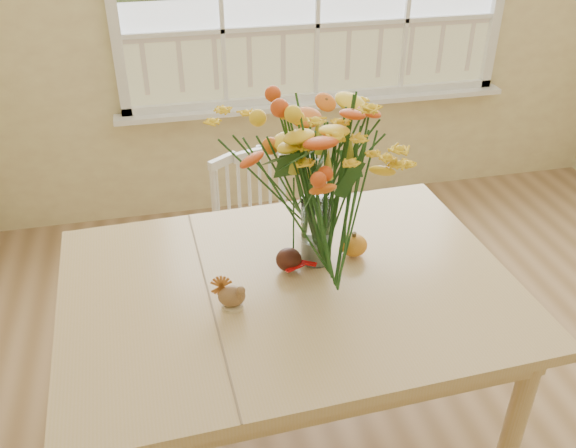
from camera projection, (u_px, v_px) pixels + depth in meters
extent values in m
cube|color=white|center=(317.00, 104.00, 3.72)|extent=(2.42, 0.12, 0.03)
cube|color=tan|center=(289.00, 288.00, 2.03)|extent=(1.52, 1.12, 0.04)
cube|color=tan|center=(289.00, 304.00, 2.07)|extent=(1.40, 0.99, 0.10)
cylinder|color=tan|center=(105.00, 327.00, 2.46)|extent=(0.07, 0.07, 0.76)
cylinder|color=tan|center=(513.00, 430.00, 2.02)|extent=(0.07, 0.07, 0.76)
cylinder|color=tan|center=(403.00, 277.00, 2.75)|extent=(0.07, 0.07, 0.76)
cube|color=white|center=(267.00, 255.00, 2.85)|extent=(0.49, 0.48, 0.05)
cube|color=white|center=(250.00, 199.00, 2.84)|extent=(0.39, 0.16, 0.45)
cylinder|color=white|center=(253.00, 318.00, 2.79)|extent=(0.03, 0.03, 0.39)
cylinder|color=white|center=(226.00, 285.00, 3.00)|extent=(0.03, 0.03, 0.39)
cylinder|color=white|center=(310.00, 297.00, 2.92)|extent=(0.03, 0.03, 0.39)
cylinder|color=white|center=(280.00, 266.00, 3.13)|extent=(0.03, 0.03, 0.39)
cylinder|color=white|center=(317.00, 230.00, 2.07)|extent=(0.11, 0.11, 0.25)
ellipsoid|color=#C16B16|center=(353.00, 246.00, 2.14)|extent=(0.10, 0.10, 0.08)
cylinder|color=#CCB78C|center=(232.00, 306.00, 1.91)|extent=(0.07, 0.07, 0.01)
ellipsoid|color=brown|center=(232.00, 296.00, 1.89)|extent=(0.09, 0.07, 0.07)
ellipsoid|color=#38160F|center=(289.00, 261.00, 2.06)|extent=(0.09, 0.09, 0.08)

